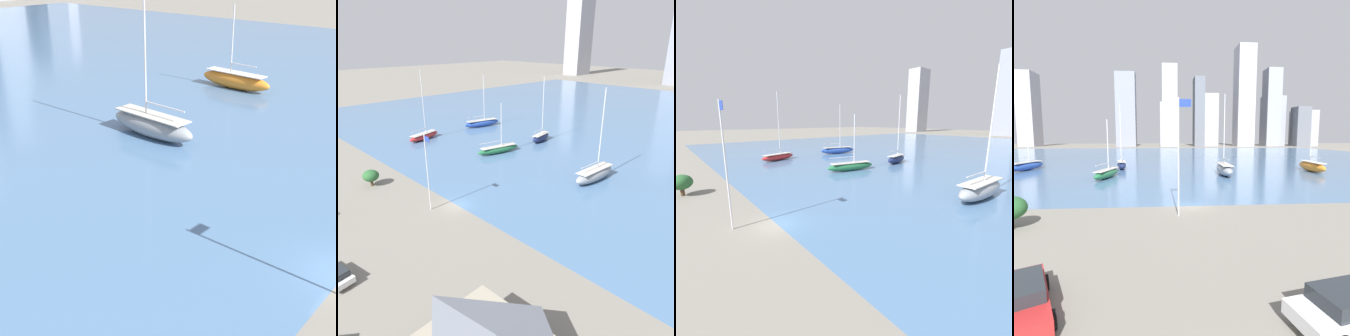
{
  "view_description": "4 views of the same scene",
  "coord_description": "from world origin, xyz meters",
  "views": [
    {
      "loc": [
        -21.95,
        -6.15,
        15.93
      ],
      "look_at": [
        1.79,
        14.17,
        1.63
      ],
      "focal_mm": 50.0,
      "sensor_mm": 36.0,
      "label": 1
    },
    {
      "loc": [
        35.72,
        -24.6,
        22.74
      ],
      "look_at": [
        -0.44,
        10.5,
        2.89
      ],
      "focal_mm": 35.0,
      "sensor_mm": 36.0,
      "label": 2
    },
    {
      "loc": [
        18.9,
        -7.45,
        9.42
      ],
      "look_at": [
        -4.33,
        11.63,
        3.1
      ],
      "focal_mm": 24.0,
      "sensor_mm": 36.0,
      "label": 3
    },
    {
      "loc": [
        -3.15,
        -27.71,
        7.6
      ],
      "look_at": [
        0.15,
        14.61,
        2.42
      ],
      "focal_mm": 28.0,
      "sensor_mm": 36.0,
      "label": 4
    }
  ],
  "objects": [
    {
      "name": "sailboat_navy",
      "position": [
        -12.5,
        33.8,
        1.06
      ],
      "size": [
        3.39,
        7.32,
        14.95
      ],
      "rotation": [
        0.0,
        0.0,
        0.21
      ],
      "color": "#19234C",
      "rests_on": "harbor_water"
    },
    {
      "name": "sailboat_gray",
      "position": [
        9.1,
        22.44,
        1.19
      ],
      "size": [
        2.91,
        10.07,
        15.69
      ],
      "rotation": [
        0.0,
        0.0,
        -0.04
      ],
      "color": "gray",
      "rests_on": "harbor_water"
    },
    {
      "name": "sailboat_orange",
      "position": [
        29.19,
        26.13,
        1.12
      ],
      "size": [
        2.62,
        10.42,
        10.45
      ],
      "rotation": [
        0.0,
        0.0,
        -0.04
      ],
      "color": "orange",
      "rests_on": "harbor_water"
    },
    {
      "name": "harbor_water",
      "position": [
        0.0,
        70.0,
        0.0
      ],
      "size": [
        180.0,
        140.0,
        0.0
      ],
      "color": "#4C7099",
      "rests_on": "ground_plane"
    },
    {
      "name": "sailboat_blue",
      "position": [
        -33.26,
        32.99,
        1.02
      ],
      "size": [
        4.46,
        10.79,
        14.03
      ],
      "rotation": [
        0.0,
        0.0,
        -0.21
      ],
      "color": "#284CA8",
      "rests_on": "harbor_water"
    },
    {
      "name": "ground_plane",
      "position": [
        0.0,
        0.0,
        0.0
      ],
      "size": [
        500.0,
        500.0,
        0.0
      ],
      "primitive_type": "plane",
      "color": "gray"
    },
    {
      "name": "parked_sedan_red",
      "position": [
        -9.1,
        -16.89,
        0.82
      ],
      "size": [
        4.02,
        5.35,
        1.54
      ],
      "rotation": [
        0.0,
        0.0,
        0.48
      ],
      "color": "#B22323",
      "rests_on": "ground_plane"
    },
    {
      "name": "distant_city_skyline",
      "position": [
        31.28,
        169.64,
        25.18
      ],
      "size": [
        219.91,
        24.04,
        73.05
      ],
      "color": "#9E9EA8",
      "rests_on": "ground_plane"
    },
    {
      "name": "sailboat_green",
      "position": [
        -13.16,
        20.59,
        0.87
      ],
      "size": [
        3.96,
        10.05,
        10.63
      ],
      "rotation": [
        0.0,
        0.0,
        -0.21
      ],
      "color": "#236B3D",
      "rests_on": "harbor_water"
    },
    {
      "name": "flag_pole",
      "position": [
        -1.53,
        -3.42,
        6.04
      ],
      "size": [
        1.24,
        0.14,
        11.1
      ],
      "color": "silver",
      "rests_on": "ground_plane"
    }
  ]
}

